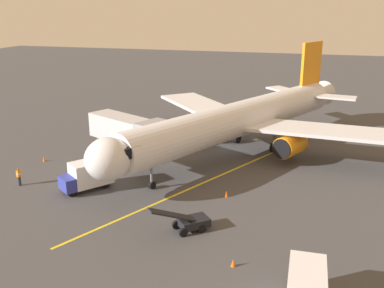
{
  "coord_description": "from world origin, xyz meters",
  "views": [
    {
      "loc": [
        -9.59,
        47.94,
        16.13
      ],
      "look_at": [
        2.02,
        8.06,
        3.0
      ],
      "focal_mm": 41.41,
      "sensor_mm": 36.0,
      "label": 1
    }
  ],
  "objects_px": {
    "belt_loader_near_nose": "(190,222)",
    "airplane": "(242,119)",
    "safety_cone_nose_right": "(95,147)",
    "jet_bridge": "(133,133)",
    "ground_crew_marshaller": "(19,177)",
    "safety_cone_wing_port": "(44,159)",
    "box_truck_starboard_side": "(87,175)",
    "safety_cone_nose_left": "(233,263)",
    "safety_cone_wing_starboard": "(226,194)"
  },
  "relations": [
    {
      "from": "airplane",
      "to": "belt_loader_near_nose",
      "type": "bearing_deg",
      "value": 88.67
    },
    {
      "from": "belt_loader_near_nose",
      "to": "box_truck_starboard_side",
      "type": "distance_m",
      "value": 12.14
    },
    {
      "from": "safety_cone_nose_right",
      "to": "box_truck_starboard_side",
      "type": "bearing_deg",
      "value": 115.13
    },
    {
      "from": "safety_cone_nose_right",
      "to": "jet_bridge",
      "type": "bearing_deg",
      "value": 147.4
    },
    {
      "from": "safety_cone_wing_port",
      "to": "safety_cone_wing_starboard",
      "type": "height_order",
      "value": "same"
    },
    {
      "from": "safety_cone_nose_right",
      "to": "safety_cone_wing_starboard",
      "type": "xyz_separation_m",
      "value": [
        -17.56,
        8.89,
        0.0
      ]
    },
    {
      "from": "ground_crew_marshaller",
      "to": "airplane",
      "type": "bearing_deg",
      "value": -140.16
    },
    {
      "from": "airplane",
      "to": "safety_cone_nose_left",
      "type": "height_order",
      "value": "airplane"
    },
    {
      "from": "box_truck_starboard_side",
      "to": "safety_cone_nose_right",
      "type": "xyz_separation_m",
      "value": [
        5.06,
        -10.78,
        -1.11
      ]
    },
    {
      "from": "safety_cone_nose_left",
      "to": "box_truck_starboard_side",
      "type": "bearing_deg",
      "value": -29.5
    },
    {
      "from": "airplane",
      "to": "safety_cone_nose_right",
      "type": "height_order",
      "value": "airplane"
    },
    {
      "from": "safety_cone_nose_right",
      "to": "safety_cone_wing_port",
      "type": "xyz_separation_m",
      "value": [
        3.21,
        5.3,
        0.0
      ]
    },
    {
      "from": "belt_loader_near_nose",
      "to": "safety_cone_nose_right",
      "type": "bearing_deg",
      "value": -43.82
    },
    {
      "from": "box_truck_starboard_side",
      "to": "safety_cone_wing_port",
      "type": "distance_m",
      "value": 9.98
    },
    {
      "from": "belt_loader_near_nose",
      "to": "airplane",
      "type": "bearing_deg",
      "value": -91.33
    },
    {
      "from": "box_truck_starboard_side",
      "to": "safety_cone_nose_left",
      "type": "relative_size",
      "value": 8.86
    },
    {
      "from": "jet_bridge",
      "to": "safety_cone_nose_left",
      "type": "distance_m",
      "value": 20.37
    },
    {
      "from": "safety_cone_nose_right",
      "to": "safety_cone_wing_port",
      "type": "height_order",
      "value": "same"
    },
    {
      "from": "ground_crew_marshaller",
      "to": "safety_cone_wing_port",
      "type": "relative_size",
      "value": 3.11
    },
    {
      "from": "safety_cone_nose_left",
      "to": "safety_cone_nose_right",
      "type": "xyz_separation_m",
      "value": [
        20.23,
        -19.37,
        0.0
      ]
    },
    {
      "from": "airplane",
      "to": "box_truck_starboard_side",
      "type": "height_order",
      "value": "airplane"
    },
    {
      "from": "safety_cone_nose_left",
      "to": "safety_cone_wing_starboard",
      "type": "bearing_deg",
      "value": -75.69
    },
    {
      "from": "safety_cone_wing_port",
      "to": "safety_cone_wing_starboard",
      "type": "xyz_separation_m",
      "value": [
        -20.77,
        3.59,
        0.0
      ]
    },
    {
      "from": "ground_crew_marshaller",
      "to": "belt_loader_near_nose",
      "type": "relative_size",
      "value": 0.4
    },
    {
      "from": "jet_bridge",
      "to": "ground_crew_marshaller",
      "type": "relative_size",
      "value": 6.46
    },
    {
      "from": "safety_cone_wing_port",
      "to": "box_truck_starboard_side",
      "type": "bearing_deg",
      "value": 146.44
    },
    {
      "from": "jet_bridge",
      "to": "box_truck_starboard_side",
      "type": "distance_m",
      "value": 7.05
    },
    {
      "from": "box_truck_starboard_side",
      "to": "jet_bridge",
      "type": "bearing_deg",
      "value": -105.87
    },
    {
      "from": "safety_cone_nose_left",
      "to": "airplane",
      "type": "bearing_deg",
      "value": -81.04
    },
    {
      "from": "airplane",
      "to": "box_truck_starboard_side",
      "type": "xyz_separation_m",
      "value": [
        11.59,
        14.17,
        -2.62
      ]
    },
    {
      "from": "belt_loader_near_nose",
      "to": "safety_cone_nose_left",
      "type": "distance_m",
      "value": 5.57
    },
    {
      "from": "belt_loader_near_nose",
      "to": "safety_cone_wing_starboard",
      "type": "relative_size",
      "value": 7.71
    },
    {
      "from": "ground_crew_marshaller",
      "to": "box_truck_starboard_side",
      "type": "xyz_separation_m",
      "value": [
        -6.54,
        -0.96,
        0.5
      ]
    },
    {
      "from": "airplane",
      "to": "ground_crew_marshaller",
      "type": "xyz_separation_m",
      "value": [
        18.13,
        15.13,
        -3.12
      ]
    },
    {
      "from": "ground_crew_marshaller",
      "to": "safety_cone_nose_right",
      "type": "height_order",
      "value": "ground_crew_marshaller"
    },
    {
      "from": "jet_bridge",
      "to": "safety_cone_wing_port",
      "type": "distance_m",
      "value": 10.7
    },
    {
      "from": "ground_crew_marshaller",
      "to": "safety_cone_nose_right",
      "type": "relative_size",
      "value": 3.11
    },
    {
      "from": "box_truck_starboard_side",
      "to": "safety_cone_nose_left",
      "type": "bearing_deg",
      "value": 150.5
    },
    {
      "from": "ground_crew_marshaller",
      "to": "safety_cone_nose_right",
      "type": "xyz_separation_m",
      "value": [
        -1.49,
        -11.75,
        -0.61
      ]
    },
    {
      "from": "box_truck_starboard_side",
      "to": "safety_cone_wing_port",
      "type": "xyz_separation_m",
      "value": [
        8.26,
        -5.48,
        -1.11
      ]
    },
    {
      "from": "belt_loader_near_nose",
      "to": "safety_cone_wing_starboard",
      "type": "xyz_separation_m",
      "value": [
        -1.36,
        -6.66,
        -0.44
      ]
    },
    {
      "from": "safety_cone_wing_port",
      "to": "safety_cone_wing_starboard",
      "type": "relative_size",
      "value": 1.0
    },
    {
      "from": "box_truck_starboard_side",
      "to": "safety_cone_nose_right",
      "type": "height_order",
      "value": "box_truck_starboard_side"
    },
    {
      "from": "safety_cone_nose_left",
      "to": "jet_bridge",
      "type": "bearing_deg",
      "value": -48.26
    },
    {
      "from": "airplane",
      "to": "safety_cone_wing_port",
      "type": "distance_m",
      "value": 21.99
    },
    {
      "from": "safety_cone_wing_starboard",
      "to": "jet_bridge",
      "type": "bearing_deg",
      "value": -22.83
    },
    {
      "from": "airplane",
      "to": "safety_cone_nose_left",
      "type": "relative_size",
      "value": 68.48
    },
    {
      "from": "airplane",
      "to": "box_truck_starboard_side",
      "type": "relative_size",
      "value": 7.73
    },
    {
      "from": "belt_loader_near_nose",
      "to": "safety_cone_nose_left",
      "type": "xyz_separation_m",
      "value": [
        -4.03,
        3.82,
        -0.44
      ]
    },
    {
      "from": "box_truck_starboard_side",
      "to": "safety_cone_nose_left",
      "type": "distance_m",
      "value": 17.47
    }
  ]
}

